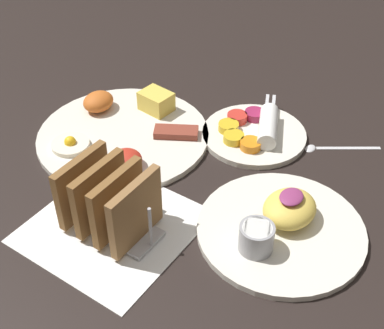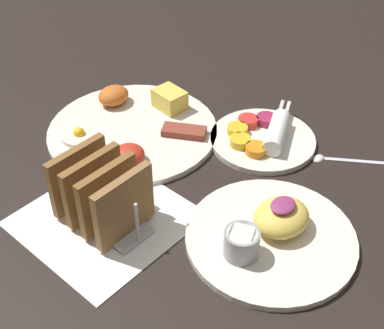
{
  "view_description": "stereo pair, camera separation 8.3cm",
  "coord_description": "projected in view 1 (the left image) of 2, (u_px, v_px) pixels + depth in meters",
  "views": [
    {
      "loc": [
        -0.55,
        -0.33,
        0.56
      ],
      "look_at": [
        -0.02,
        0.04,
        0.03
      ],
      "focal_mm": 50.0,
      "sensor_mm": 36.0,
      "label": 1
    },
    {
      "loc": [
        -0.5,
        -0.39,
        0.56
      ],
      "look_at": [
        -0.02,
        0.04,
        0.03
      ],
      "focal_mm": 50.0,
      "sensor_mm": 36.0,
      "label": 2
    }
  ],
  "objects": [
    {
      "name": "ground_plane",
      "position": [
        217.0,
        181.0,
        0.85
      ],
      "size": [
        3.0,
        3.0,
        0.0
      ],
      "primitive_type": "plane",
      "color": "black"
    },
    {
      "name": "napkin_flat",
      "position": [
        112.0,
        226.0,
        0.77
      ],
      "size": [
        0.22,
        0.22,
        0.0
      ],
      "color": "white",
      "rests_on": "ground_plane"
    },
    {
      "name": "plate_breakfast",
      "position": [
        123.0,
        132.0,
        0.94
      ],
      "size": [
        0.3,
        0.3,
        0.05
      ],
      "color": "silver",
      "rests_on": "ground_plane"
    },
    {
      "name": "plate_foreground",
      "position": [
        281.0,
        225.0,
        0.75
      ],
      "size": [
        0.24,
        0.24,
        0.06
      ],
      "color": "silver",
      "rests_on": "ground_plane"
    },
    {
      "name": "plate_condiments",
      "position": [
        255.0,
        132.0,
        0.93
      ],
      "size": [
        0.2,
        0.18,
        0.04
      ],
      "color": "silver",
      "rests_on": "ground_plane"
    },
    {
      "name": "toast_rack",
      "position": [
        109.0,
        201.0,
        0.74
      ],
      "size": [
        0.1,
        0.15,
        0.1
      ],
      "color": "#B7B7BC",
      "rests_on": "ground_plane"
    },
    {
      "name": "teaspoon",
      "position": [
        330.0,
        147.0,
        0.91
      ],
      "size": [
        0.08,
        0.11,
        0.01
      ],
      "color": "silver",
      "rests_on": "ground_plane"
    }
  ]
}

